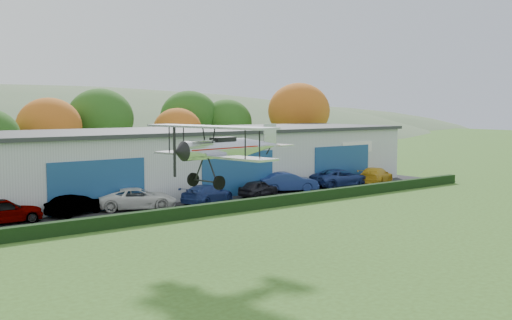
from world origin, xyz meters
TOP-DOWN VIEW (x-y plane):
  - ground at (0.00, 0.00)m, footprint 300.00×300.00m
  - apron at (3.00, 21.00)m, footprint 48.00×9.00m
  - hedge at (3.00, 16.20)m, footprint 46.00×0.60m
  - hangar at (5.00, 27.98)m, footprint 40.60×12.60m
  - tree_belt at (0.85, 40.62)m, footprint 75.70×13.22m
  - car_0 at (-13.49, 21.42)m, footprint 4.79×1.98m
  - car_1 at (-8.73, 21.61)m, footprint 4.40×2.87m
  - car_2 at (-4.43, 21.10)m, footprint 5.94×4.43m
  - car_3 at (0.80, 20.20)m, footprint 5.27×3.65m
  - car_4 at (5.95, 20.57)m, footprint 4.15×2.54m
  - car_5 at (9.50, 21.05)m, footprint 5.34×3.51m
  - car_6 at (15.44, 20.66)m, footprint 5.94×3.21m
  - car_7 at (19.48, 20.07)m, footprint 5.71×4.15m
  - biplane at (-7.26, 6.45)m, footprint 6.78×7.77m

SIDE VIEW (x-z plane):
  - ground at x=0.00m, z-range 0.00..0.00m
  - apron at x=3.00m, z-range 0.00..0.05m
  - hedge at x=3.00m, z-range 0.00..0.80m
  - car_4 at x=5.95m, z-range 0.05..1.37m
  - car_1 at x=-8.73m, z-range 0.05..1.42m
  - car_3 at x=0.80m, z-range 0.05..1.47m
  - car_2 at x=-4.43m, z-range 0.05..1.55m
  - car_7 at x=19.48m, z-range 0.05..1.59m
  - car_6 at x=15.44m, z-range 0.05..1.63m
  - car_0 at x=-13.49m, z-range 0.05..1.67m
  - car_5 at x=9.50m, z-range 0.05..1.71m
  - hangar at x=5.00m, z-range 0.01..5.31m
  - biplane at x=-7.26m, z-range 3.92..6.81m
  - tree_belt at x=0.85m, z-range 0.55..10.67m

